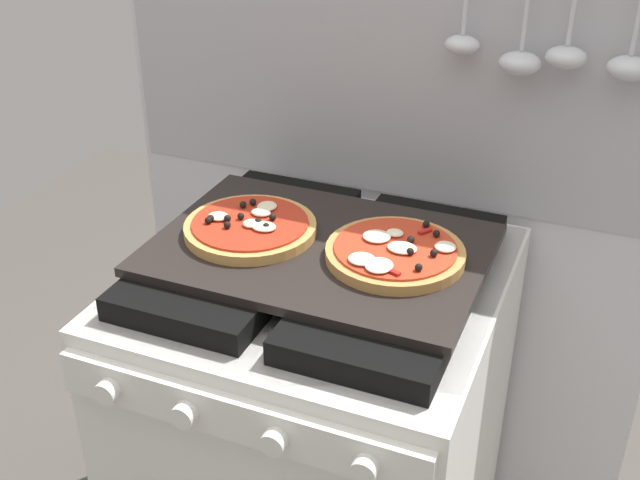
% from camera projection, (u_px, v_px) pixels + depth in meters
% --- Properties ---
extents(kitchen_backsplash, '(1.10, 0.09, 1.55)m').
position_uv_depth(kitchen_backsplash, '(384.00, 225.00, 1.64)').
color(kitchen_backsplash, silver).
rests_on(kitchen_backsplash, ground_plane).
extents(stove, '(0.60, 0.64, 0.90)m').
position_uv_depth(stove, '(320.00, 456.00, 1.53)').
color(stove, white).
rests_on(stove, ground_plane).
extents(baking_tray, '(0.54, 0.38, 0.02)m').
position_uv_depth(baking_tray, '(320.00, 250.00, 1.31)').
color(baking_tray, black).
rests_on(baking_tray, stove).
extents(pizza_left, '(0.22, 0.22, 0.03)m').
position_uv_depth(pizza_left, '(250.00, 227.00, 1.34)').
color(pizza_left, tan).
rests_on(pizza_left, baking_tray).
extents(pizza_right, '(0.22, 0.22, 0.03)m').
position_uv_depth(pizza_right, '(395.00, 253.00, 1.26)').
color(pizza_right, '#C18947').
rests_on(pizza_right, baking_tray).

